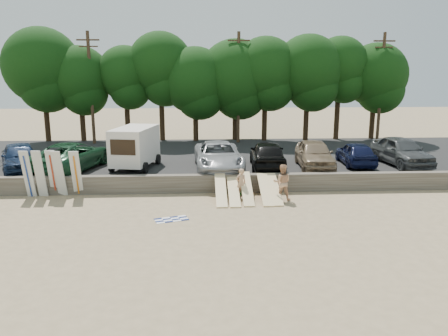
# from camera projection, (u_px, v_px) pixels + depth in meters

# --- Properties ---
(ground) EXTENTS (120.00, 120.00, 0.00)m
(ground) POSITION_uv_depth(u_px,v_px,m) (225.00, 208.00, 21.39)
(ground) COLOR tan
(ground) RESTS_ON ground
(seawall) EXTENTS (44.00, 0.50, 1.00)m
(seawall) POSITION_uv_depth(u_px,v_px,m) (222.00, 183.00, 24.21)
(seawall) COLOR #6B6356
(seawall) RESTS_ON ground
(parking_lot) EXTENTS (44.00, 14.50, 0.70)m
(parking_lot) POSITION_uv_depth(u_px,v_px,m) (217.00, 159.00, 31.55)
(parking_lot) COLOR #282828
(parking_lot) RESTS_ON ground
(treeline) EXTENTS (34.25, 6.71, 9.49)m
(treeline) POSITION_uv_depth(u_px,v_px,m) (209.00, 72.00, 36.91)
(treeline) COLOR #382616
(treeline) RESTS_ON parking_lot
(utility_poles) EXTENTS (25.80, 0.26, 9.00)m
(utility_poles) POSITION_uv_depth(u_px,v_px,m) (238.00, 85.00, 35.91)
(utility_poles) COLOR #473321
(utility_poles) RESTS_ON parking_lot
(box_trailer) EXTENTS (2.87, 4.27, 2.52)m
(box_trailer) POSITION_uv_depth(u_px,v_px,m) (135.00, 145.00, 26.81)
(box_trailer) COLOR silver
(box_trailer) RESTS_ON parking_lot
(car_0) EXTENTS (3.88, 5.37, 1.70)m
(car_0) POSITION_uv_depth(u_px,v_px,m) (20.00, 157.00, 26.07)
(car_0) COLOR #11213E
(car_0) RESTS_ON parking_lot
(car_1) EXTENTS (4.09, 6.58, 1.70)m
(car_1) POSITION_uv_depth(u_px,v_px,m) (71.00, 156.00, 26.47)
(car_1) COLOR #163D24
(car_1) RESTS_ON parking_lot
(car_2) EXTENTS (3.03, 6.09, 1.66)m
(car_2) POSITION_uv_depth(u_px,v_px,m) (218.00, 156.00, 26.56)
(car_2) COLOR #A9AAAF
(car_2) RESTS_ON parking_lot
(car_3) EXTENTS (2.39, 5.19, 1.72)m
(car_3) POSITION_uv_depth(u_px,v_px,m) (267.00, 154.00, 26.85)
(car_3) COLOR black
(car_3) RESTS_ON parking_lot
(car_4) EXTENTS (2.39, 5.15, 1.71)m
(car_4) POSITION_uv_depth(u_px,v_px,m) (314.00, 154.00, 27.05)
(car_4) COLOR #897257
(car_4) RESTS_ON parking_lot
(car_5) EXTENTS (2.04, 4.50, 1.50)m
(car_5) POSITION_uv_depth(u_px,v_px,m) (356.00, 153.00, 27.80)
(car_5) COLOR black
(car_5) RESTS_ON parking_lot
(car_6) EXTENTS (2.57, 5.45, 1.80)m
(car_6) POSITION_uv_depth(u_px,v_px,m) (401.00, 151.00, 27.85)
(car_6) COLOR #414445
(car_6) RESTS_ON parking_lot
(surfboard_upright_0) EXTENTS (0.58, 0.62, 2.57)m
(surfboard_upright_0) POSITION_uv_depth(u_px,v_px,m) (28.00, 174.00, 22.95)
(surfboard_upright_0) COLOR silver
(surfboard_upright_0) RESTS_ON ground
(surfboard_upright_1) EXTENTS (0.56, 0.60, 2.57)m
(surfboard_upright_1) POSITION_uv_depth(u_px,v_px,m) (40.00, 174.00, 23.00)
(surfboard_upright_1) COLOR silver
(surfboard_upright_1) RESTS_ON ground
(surfboard_upright_2) EXTENTS (0.52, 0.59, 2.56)m
(surfboard_upright_2) POSITION_uv_depth(u_px,v_px,m) (53.00, 173.00, 23.20)
(surfboard_upright_2) COLOR silver
(surfboard_upright_2) RESTS_ON ground
(surfboard_upright_3) EXTENTS (0.57, 0.72, 2.54)m
(surfboard_upright_3) POSITION_uv_depth(u_px,v_px,m) (59.00, 174.00, 23.09)
(surfboard_upright_3) COLOR silver
(surfboard_upright_3) RESTS_ON ground
(surfboard_upright_4) EXTENTS (0.54, 0.75, 2.53)m
(surfboard_upright_4) POSITION_uv_depth(u_px,v_px,m) (76.00, 173.00, 23.16)
(surfboard_upright_4) COLOR silver
(surfboard_upright_4) RESTS_ON ground
(surfboard_low_0) EXTENTS (0.56, 2.84, 1.10)m
(surfboard_low_0) POSITION_uv_depth(u_px,v_px,m) (221.00, 190.00, 22.67)
(surfboard_low_0) COLOR #FFDFA0
(surfboard_low_0) RESTS_ON ground
(surfboard_low_1) EXTENTS (0.56, 2.89, 0.95)m
(surfboard_low_1) POSITION_uv_depth(u_px,v_px,m) (233.00, 191.00, 22.72)
(surfboard_low_1) COLOR #FFDFA0
(surfboard_low_1) RESTS_ON ground
(surfboard_low_2) EXTENTS (0.56, 2.81, 1.17)m
(surfboard_low_2) POSITION_uv_depth(u_px,v_px,m) (247.00, 188.00, 22.81)
(surfboard_low_2) COLOR #FFDFA0
(surfboard_low_2) RESTS_ON ground
(surfboard_low_3) EXTENTS (0.56, 2.85, 1.06)m
(surfboard_low_3) POSITION_uv_depth(u_px,v_px,m) (265.00, 189.00, 22.85)
(surfboard_low_3) COLOR #FFDFA0
(surfboard_low_3) RESTS_ON ground
(surfboard_low_4) EXTENTS (0.56, 2.86, 1.05)m
(surfboard_low_4) POSITION_uv_depth(u_px,v_px,m) (274.00, 189.00, 22.92)
(surfboard_low_4) COLOR #FFDFA0
(surfboard_low_4) RESTS_ON ground
(beachgoer_a) EXTENTS (0.66, 0.54, 1.58)m
(beachgoer_a) POSITION_uv_depth(u_px,v_px,m) (241.00, 183.00, 23.03)
(beachgoer_a) COLOR tan
(beachgoer_a) RESTS_ON ground
(beachgoer_b) EXTENTS (1.01, 0.84, 1.90)m
(beachgoer_b) POSITION_uv_depth(u_px,v_px,m) (282.00, 182.00, 22.58)
(beachgoer_b) COLOR tan
(beachgoer_b) RESTS_ON ground
(cooler) EXTENTS (0.47, 0.42, 0.32)m
(cooler) POSITION_uv_depth(u_px,v_px,m) (238.00, 192.00, 23.74)
(cooler) COLOR #217B35
(cooler) RESTS_ON ground
(gear_bag) EXTENTS (0.35, 0.31, 0.22)m
(gear_bag) POSITION_uv_depth(u_px,v_px,m) (250.00, 194.00, 23.43)
(gear_bag) COLOR #CA6B17
(gear_bag) RESTS_ON ground
(beach_towel) EXTENTS (1.89, 1.89, 0.00)m
(beach_towel) POSITION_uv_depth(u_px,v_px,m) (171.00, 219.00, 19.78)
(beach_towel) COLOR white
(beach_towel) RESTS_ON ground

